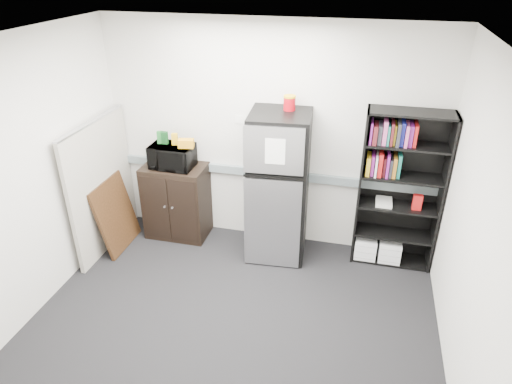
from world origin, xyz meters
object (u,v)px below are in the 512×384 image
cabinet (177,201)px  microwave (172,156)px  refrigerator (279,187)px  bookshelf (398,187)px  cubicle_partition (102,186)px

cabinet → microwave: 0.62m
cabinet → refrigerator: 1.39m
bookshelf → microwave: bearing=-178.2°
cubicle_partition → bookshelf: bearing=8.1°
cubicle_partition → refrigerator: bearing=9.3°
bookshelf → refrigerator: (-1.32, -0.15, -0.09)m
bookshelf → cabinet: bearing=-178.6°
bookshelf → cabinet: (-2.65, -0.07, -0.49)m
bookshelf → refrigerator: bookshelf is taller
bookshelf → cabinet: 2.70m
cabinet → refrigerator: (1.33, -0.08, 0.40)m
cubicle_partition → cabinet: bearing=29.1°
microwave → refrigerator: size_ratio=0.29×
microwave → bookshelf: bearing=2.7°
bookshelf → cubicle_partition: size_ratio=1.14×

